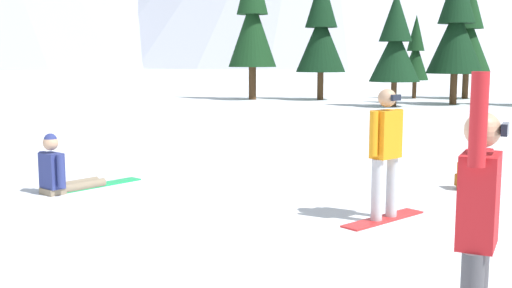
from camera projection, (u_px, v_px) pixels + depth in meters
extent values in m
cube|color=red|center=(479.00, 200.00, 4.15)|extent=(0.39, 0.46, 0.64)
cylinder|color=red|center=(483.00, 189.00, 4.38)|extent=(0.11, 0.11, 0.58)
cylinder|color=red|center=(479.00, 120.00, 3.84)|extent=(0.11, 0.11, 0.60)
sphere|color=tan|center=(482.00, 130.00, 4.09)|extent=(0.24, 0.24, 0.24)
cube|color=black|center=(505.00, 129.00, 4.02)|extent=(0.11, 0.17, 0.08)
cube|color=red|center=(384.00, 219.00, 8.25)|extent=(1.26, 1.17, 0.02)
cylinder|color=#B7B7BC|center=(392.00, 187.00, 8.29)|extent=(0.15, 0.15, 0.82)
cylinder|color=#B7B7BC|center=(377.00, 190.00, 8.08)|extent=(0.15, 0.15, 0.82)
cube|color=orange|center=(386.00, 134.00, 8.09)|extent=(0.46, 0.45, 0.63)
cylinder|color=orange|center=(398.00, 131.00, 8.26)|extent=(0.11, 0.11, 0.58)
cylinder|color=orange|center=(374.00, 134.00, 7.92)|extent=(0.11, 0.11, 0.58)
sphere|color=tan|center=(387.00, 98.00, 8.02)|extent=(0.24, 0.24, 0.24)
cube|color=black|center=(396.00, 98.00, 7.92)|extent=(0.15, 0.14, 0.08)
cube|color=gray|center=(53.00, 191.00, 9.83)|extent=(0.46, 0.45, 0.10)
cylinder|color=gray|center=(77.00, 184.00, 10.26)|extent=(0.63, 0.70, 0.14)
cylinder|color=gray|center=(83.00, 186.00, 10.13)|extent=(0.63, 0.70, 0.14)
cube|color=#19B259|center=(101.00, 185.00, 10.50)|extent=(1.20, 1.33, 0.02)
cube|color=navy|center=(52.00, 171.00, 9.78)|extent=(0.46, 0.44, 0.57)
cylinder|color=navy|center=(43.00, 167.00, 9.95)|extent=(0.11, 0.11, 0.52)
cylinder|color=navy|center=(61.00, 171.00, 9.61)|extent=(0.11, 0.11, 0.52)
sphere|color=tan|center=(51.00, 143.00, 9.72)|extent=(0.24, 0.24, 0.24)
sphere|color=navy|center=(50.00, 140.00, 9.71)|extent=(0.20, 0.20, 0.20)
cube|color=orange|center=(467.00, 177.00, 10.14)|extent=(0.25, 0.35, 0.44)
cube|color=#A85613|center=(459.00, 181.00, 10.13)|extent=(0.09, 0.23, 0.20)
cylinder|color=black|center=(467.00, 162.00, 10.10)|extent=(0.04, 0.12, 0.02)
cylinder|color=#472D19|center=(320.00, 86.00, 32.86)|extent=(0.34, 0.34, 1.48)
cone|color=black|center=(321.00, 42.00, 32.55)|extent=(2.64, 2.64, 3.15)
cylinder|color=#472D19|center=(414.00, 89.00, 34.07)|extent=(0.23, 0.23, 1.01)
cone|color=#143819|center=(415.00, 60.00, 33.86)|extent=(1.48, 1.48, 2.16)
cone|color=#143819|center=(416.00, 33.00, 33.65)|extent=(0.96, 0.96, 1.98)
cylinder|color=#472D19|center=(453.00, 89.00, 29.34)|extent=(0.34, 0.34, 1.48)
cone|color=black|center=(456.00, 40.00, 29.03)|extent=(2.66, 2.66, 3.16)
cylinder|color=#472D19|center=(252.00, 83.00, 33.04)|extent=(0.40, 0.40, 1.75)
cone|color=#143819|center=(252.00, 32.00, 32.67)|extent=(2.57, 2.57, 3.72)
cylinder|color=#472D19|center=(394.00, 94.00, 28.03)|extent=(0.26, 0.26, 1.14)
cone|color=black|center=(395.00, 55.00, 27.79)|extent=(2.29, 2.29, 2.44)
cone|color=black|center=(396.00, 16.00, 27.56)|extent=(1.49, 1.49, 2.23)
cylinder|color=#472D19|center=(465.00, 85.00, 33.88)|extent=(0.34, 0.34, 1.48)
cone|color=#143819|center=(467.00, 43.00, 33.57)|extent=(2.56, 2.56, 3.14)
cone|color=#143819|center=(469.00, 2.00, 33.27)|extent=(1.66, 1.66, 2.88)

